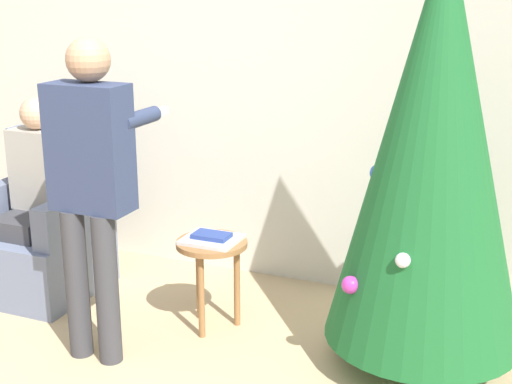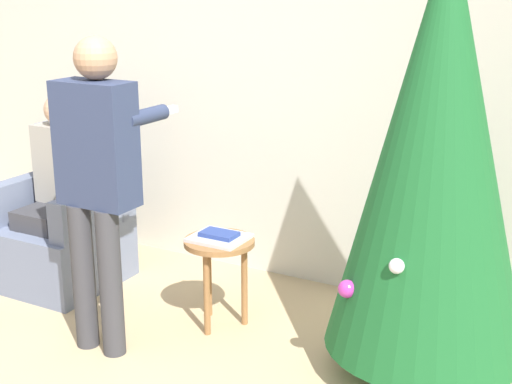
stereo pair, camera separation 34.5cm
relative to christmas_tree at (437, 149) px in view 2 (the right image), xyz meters
name	(u,v)px [view 2 (the right image)]	position (x,y,z in m)	size (l,w,h in m)	color
wall_back	(269,71)	(-1.30, 0.81, 0.19)	(8.00, 0.06, 2.70)	beige
christmas_tree	(437,149)	(0.00, 0.00, 0.00)	(0.98, 0.98, 2.16)	brown
armchair	(64,230)	(-2.39, 0.04, -0.82)	(0.71, 0.71, 0.98)	slate
person_seated	(57,183)	(-2.39, 0.01, -0.49)	(0.36, 0.46, 1.23)	#38383D
person_standing	(97,170)	(-1.57, -0.53, -0.18)	(0.43, 0.57, 1.64)	#38383D
side_stool	(219,255)	(-1.16, -0.04, -0.73)	(0.40, 0.40, 0.52)	olive
laptop	(219,238)	(-1.16, -0.04, -0.63)	(0.30, 0.26, 0.02)	silver
book	(219,234)	(-1.16, -0.04, -0.61)	(0.20, 0.13, 0.02)	navy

